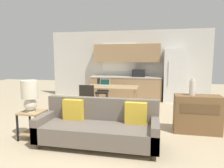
% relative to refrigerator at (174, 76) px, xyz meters
% --- Properties ---
extents(ground_plane, '(20.00, 20.00, 0.00)m').
position_rel_refrigerator_xyz_m(ground_plane, '(-1.80, -4.24, -0.97)').
color(ground_plane, tan).
extents(wall_back, '(6.40, 0.07, 2.70)m').
position_rel_refrigerator_xyz_m(wall_back, '(-1.80, 0.39, 0.39)').
color(wall_back, silver).
rests_on(wall_back, ground_plane).
extents(kitchen_counter, '(2.75, 0.65, 2.15)m').
position_rel_refrigerator_xyz_m(kitchen_counter, '(-1.79, 0.09, -0.12)').
color(kitchen_counter, tan).
rests_on(kitchen_counter, ground_plane).
extents(refrigerator, '(0.75, 0.71, 1.93)m').
position_rel_refrigerator_xyz_m(refrigerator, '(0.00, 0.00, 0.00)').
color(refrigerator, white).
rests_on(refrigerator, ground_plane).
extents(dining_table, '(1.55, 0.84, 0.76)m').
position_rel_refrigerator_xyz_m(dining_table, '(-1.96, -1.85, -0.27)').
color(dining_table, tan).
rests_on(dining_table, ground_plane).
extents(couch, '(2.20, 0.80, 0.84)m').
position_rel_refrigerator_xyz_m(couch, '(-1.72, -4.22, -0.64)').
color(couch, '#3D2D1E').
rests_on(couch, ground_plane).
extents(side_table, '(0.44, 0.44, 0.55)m').
position_rel_refrigerator_xyz_m(side_table, '(-3.09, -4.23, -0.60)').
color(side_table, tan).
rests_on(side_table, ground_plane).
extents(table_lamp, '(0.32, 0.32, 0.62)m').
position_rel_refrigerator_xyz_m(table_lamp, '(-3.11, -4.24, -0.06)').
color(table_lamp, silver).
rests_on(table_lamp, side_table).
extents(credenza, '(0.95, 0.42, 0.82)m').
position_rel_refrigerator_xyz_m(credenza, '(0.20, -3.22, -0.56)').
color(credenza, brown).
rests_on(credenza, ground_plane).
extents(vase, '(0.12, 0.12, 0.36)m').
position_rel_refrigerator_xyz_m(vase, '(0.07, -3.23, 0.02)').
color(vase, beige).
rests_on(vase, credenza).
extents(dining_chair_near_left, '(0.43, 0.43, 0.90)m').
position_rel_refrigerator_xyz_m(dining_chair_near_left, '(-2.46, -2.64, -0.46)').
color(dining_chair_near_left, black).
rests_on(dining_chair_near_left, ground_plane).
extents(dining_chair_far_left, '(0.46, 0.46, 0.90)m').
position_rel_refrigerator_xyz_m(dining_chair_far_left, '(-2.47, -1.07, -0.46)').
color(dining_chair_far_left, black).
rests_on(dining_chair_far_left, ground_plane).
extents(laptop, '(0.33, 0.27, 0.20)m').
position_rel_refrigerator_xyz_m(laptop, '(-2.24, -1.67, -0.16)').
color(laptop, '#B7BABC').
rests_on(laptop, dining_table).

